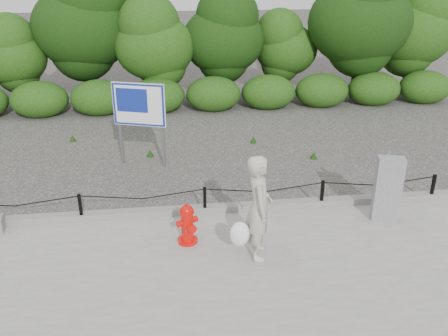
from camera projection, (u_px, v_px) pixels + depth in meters
ground at (205, 216)px, 9.92m from camera, size 90.00×90.00×0.00m
sidewalk at (215, 272)px, 8.09m from camera, size 14.00×4.00×0.08m
curb at (205, 209)px, 9.91m from camera, size 14.00×0.22×0.14m
chain_barrier at (205, 197)px, 9.74m from camera, size 10.06×0.06×0.60m
treeline at (201, 28)px, 17.02m from camera, size 20.60×4.05×5.20m
fire_hydrant at (187, 224)px, 8.72m from camera, size 0.50×0.50×0.80m
pedestrian at (258, 209)px, 8.11m from camera, size 0.79×0.74×1.91m
utility_cabinet at (387, 189)px, 9.41m from camera, size 0.57×0.43×1.48m
advertising_sign at (139, 108)px, 11.80m from camera, size 1.30×0.52×2.18m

